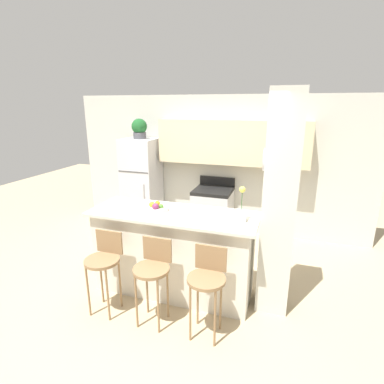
{
  "coord_description": "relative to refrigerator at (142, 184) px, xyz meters",
  "views": [
    {
      "loc": [
        1.31,
        -3.23,
        2.37
      ],
      "look_at": [
        0.0,
        0.76,
        1.15
      ],
      "focal_mm": 28.0,
      "sensor_mm": 36.0,
      "label": 1
    }
  ],
  "objects": [
    {
      "name": "bar_stool_left",
      "position": [
        0.75,
        -2.42,
        -0.23
      ],
      "size": [
        0.4,
        0.4,
        0.97
      ],
      "color": "olive",
      "rests_on": "ground_plane"
    },
    {
      "name": "bar_stool_mid",
      "position": [
        1.37,
        -2.42,
        -0.23
      ],
      "size": [
        0.4,
        0.4,
        0.97
      ],
      "color": "olive",
      "rests_on": "ground_plane"
    },
    {
      "name": "fruit_bowl",
      "position": [
        1.15,
        -1.81,
        0.25
      ],
      "size": [
        0.29,
        0.29,
        0.12
      ],
      "color": "silver",
      "rests_on": "counter_bar"
    },
    {
      "name": "stove_range",
      "position": [
        1.42,
        0.01,
        -0.42
      ],
      "size": [
        0.67,
        0.65,
        1.07
      ],
      "color": "silver",
      "rests_on": "ground_plane"
    },
    {
      "name": "wall_back",
      "position": [
        1.51,
        0.3,
        0.59
      ],
      "size": [
        5.6,
        0.38,
        2.55
      ],
      "color": "silver",
      "rests_on": "ground_plane"
    },
    {
      "name": "bar_stool_right",
      "position": [
        1.98,
        -2.42,
        -0.23
      ],
      "size": [
        0.4,
        0.4,
        0.97
      ],
      "color": "olive",
      "rests_on": "ground_plane"
    },
    {
      "name": "pillar_right",
      "position": [
        2.62,
        -1.75,
        0.4
      ],
      "size": [
        0.38,
        0.32,
        2.55
      ],
      "color": "silver",
      "rests_on": "ground_plane"
    },
    {
      "name": "counter_bar",
      "position": [
        1.37,
        -1.81,
        -0.33
      ],
      "size": [
        2.1,
        0.77,
        1.09
      ],
      "color": "silver",
      "rests_on": "ground_plane"
    },
    {
      "name": "ground_plane",
      "position": [
        1.37,
        -1.81,
        -0.88
      ],
      "size": [
        14.0,
        14.0,
        0.0
      ],
      "primitive_type": "plane",
      "color": "tan"
    },
    {
      "name": "refrigerator",
      "position": [
        0.0,
        0.0,
        0.0
      ],
      "size": [
        0.63,
        0.67,
        1.77
      ],
      "color": "silver",
      "rests_on": "ground_plane"
    },
    {
      "name": "orchid_vase",
      "position": [
        2.21,
        -1.82,
        0.33
      ],
      "size": [
        0.12,
        0.12,
        0.41
      ],
      "color": "white",
      "rests_on": "counter_bar"
    },
    {
      "name": "potted_plant_on_fridge",
      "position": [
        -0.0,
        0.0,
        1.07
      ],
      "size": [
        0.28,
        0.28,
        0.37
      ],
      "color": "#4C4C51",
      "rests_on": "refrigerator"
    }
  ]
}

